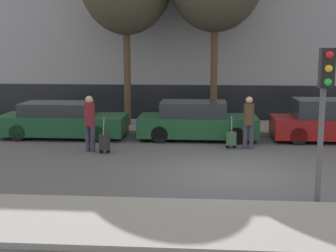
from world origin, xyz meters
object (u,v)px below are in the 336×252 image
(parked_car_1, at_px, (197,122))
(parked_car_2, at_px, (330,122))
(pedestrian_left, at_px, (90,120))
(trolley_right, at_px, (231,139))
(trolley_left, at_px, (105,142))
(pedestrian_right, at_px, (249,119))
(parked_car_0, at_px, (62,121))
(parked_bicycle, at_px, (166,117))
(traffic_light, at_px, (324,94))

(parked_car_1, height_order, parked_car_2, parked_car_2)
(pedestrian_left, relative_size, trolley_right, 1.64)
(parked_car_1, xyz_separation_m, trolley_right, (1.16, -1.50, -0.31))
(pedestrian_left, xyz_separation_m, trolley_left, (0.51, -0.21, -0.66))
(pedestrian_right, bearing_deg, parked_car_0, 168.99)
(trolley_left, relative_size, parked_bicycle, 0.64)
(pedestrian_left, distance_m, parked_bicycle, 4.96)
(parked_car_1, height_order, parked_bicycle, parked_car_1)
(parked_car_0, relative_size, parked_bicycle, 2.59)
(pedestrian_right, distance_m, trolley_right, 0.85)
(pedestrian_left, bearing_deg, trolley_right, -147.06)
(parked_car_1, height_order, pedestrian_left, pedestrian_left)
(pedestrian_left, distance_m, trolley_left, 0.86)
(parked_car_0, height_order, traffic_light, traffic_light)
(traffic_light, bearing_deg, parked_car_1, 111.04)
(trolley_right, height_order, parked_bicycle, trolley_right)
(traffic_light, height_order, parked_bicycle, traffic_light)
(pedestrian_left, bearing_deg, parked_car_2, -141.01)
(trolley_left, distance_m, pedestrian_right, 4.71)
(parked_car_2, height_order, traffic_light, traffic_light)
(trolley_right, relative_size, parked_bicycle, 0.62)
(parked_car_1, distance_m, trolley_right, 1.93)
(pedestrian_left, xyz_separation_m, pedestrian_right, (5.06, 0.80, -0.04))
(parked_car_1, distance_m, trolley_left, 3.81)
(pedestrian_left, relative_size, trolley_left, 1.57)
(traffic_light, bearing_deg, pedestrian_left, 142.14)
(parked_car_1, relative_size, pedestrian_right, 2.46)
(trolley_right, bearing_deg, parked_car_0, 166.89)
(parked_bicycle, bearing_deg, parked_car_2, -19.46)
(parked_car_2, distance_m, trolley_right, 3.90)
(trolley_right, xyz_separation_m, parked_bicycle, (-2.45, 3.67, 0.16))
(parked_car_1, height_order, pedestrian_right, pedestrian_right)
(parked_bicycle, bearing_deg, parked_car_1, -59.31)
(pedestrian_left, bearing_deg, parked_car_0, -31.70)
(trolley_left, bearing_deg, traffic_light, -39.01)
(pedestrian_right, bearing_deg, parked_car_2, 28.38)
(traffic_light, bearing_deg, trolley_left, 140.99)
(parked_car_0, xyz_separation_m, pedestrian_right, (6.66, -1.43, 0.36))
(pedestrian_left, relative_size, parked_bicycle, 1.01)
(parked_car_0, relative_size, pedestrian_right, 2.67)
(parked_car_0, height_order, trolley_left, parked_car_0)
(pedestrian_left, height_order, trolley_right, pedestrian_left)
(parked_car_1, bearing_deg, parked_car_0, -179.07)
(parked_bicycle, bearing_deg, trolley_left, -108.35)
(trolley_right, bearing_deg, parked_bicycle, 123.74)
(pedestrian_left, bearing_deg, trolley_left, 179.94)
(parked_car_0, height_order, pedestrian_left, pedestrian_left)
(parked_car_2, distance_m, pedestrian_left, 8.42)
(parked_bicycle, bearing_deg, pedestrian_left, -114.74)
(pedestrian_right, xyz_separation_m, trolley_right, (-0.55, 0.01, -0.65))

